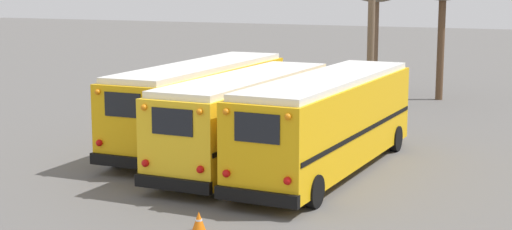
% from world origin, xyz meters
% --- Properties ---
extents(ground_plane, '(160.00, 160.00, 0.00)m').
position_xyz_m(ground_plane, '(0.00, 0.00, 0.00)').
color(ground_plane, '#5B5956').
extents(school_bus_0, '(2.64, 10.71, 3.14)m').
position_xyz_m(school_bus_0, '(-2.82, 1.01, 1.72)').
color(school_bus_0, '#EAAA0F').
rests_on(school_bus_0, ground).
extents(school_bus_1, '(2.80, 9.97, 3.07)m').
position_xyz_m(school_bus_1, '(-0.00, -1.09, 1.67)').
color(school_bus_1, yellow).
rests_on(school_bus_1, ground).
extents(school_bus_2, '(2.99, 10.94, 3.17)m').
position_xyz_m(school_bus_2, '(2.81, -0.93, 1.72)').
color(school_bus_2, '#EAAA0F').
rests_on(school_bus_2, ground).
extents(utility_pole, '(1.80, 0.34, 7.86)m').
position_xyz_m(utility_pole, '(0.85, 11.73, 4.04)').
color(utility_pole, brown).
rests_on(utility_pole, ground).
extents(traffic_cone, '(0.36, 0.36, 0.50)m').
position_xyz_m(traffic_cone, '(1.72, -8.06, 0.25)').
color(traffic_cone, orange).
rests_on(traffic_cone, ground).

